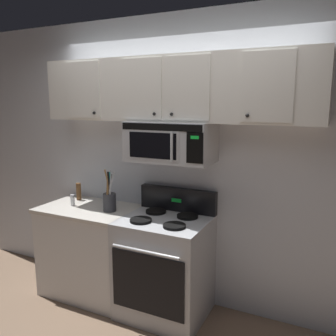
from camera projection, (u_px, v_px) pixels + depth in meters
back_wall at (182, 163)px, 3.34m from camera, size 5.20×0.10×2.70m
stove_range at (165, 265)px, 3.18m from camera, size 0.76×0.69×1.12m
over_range_microwave at (170, 142)px, 3.08m from camera, size 0.76×0.43×0.35m
upper_cabinets at (172, 89)px, 3.02m from camera, size 2.50×0.36×0.55m
counter_segment at (91, 250)px, 3.55m from camera, size 0.93×0.65×0.90m
utensil_crock_charcoal at (110, 199)px, 3.32m from camera, size 0.13×0.12×0.40m
salt_shaker at (73, 200)px, 3.51m from camera, size 0.04×0.04×0.11m
pepper_mill at (79, 191)px, 3.71m from camera, size 0.05×0.05×0.18m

